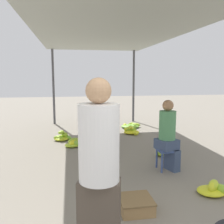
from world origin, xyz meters
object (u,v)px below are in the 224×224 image
object	(u,v)px
banana_pile_left_1	(62,137)
crate_near	(136,204)
banana_pile_left_0	(73,143)
vendor_seated	(168,134)
banana_pile_right_0	(213,189)
banana_pile_right_1	(165,152)
banana_pile_right_2	(131,131)
banana_pile_right_3	(131,126)
vendor_foreground	(99,170)
stool	(166,153)

from	to	relation	value
banana_pile_left_1	crate_near	xyz separation A→B (m)	(1.04, -3.78, 0.01)
banana_pile_left_0	crate_near	size ratio (longest dim) A/B	1.05
vendor_seated	banana_pile_left_0	size ratio (longest dim) A/B	2.92
banana_pile_right_0	banana_pile_right_1	bearing A→B (deg)	91.15
banana_pile_left_1	banana_pile_right_0	xyz separation A→B (m)	(2.29, -3.52, -0.00)
banana_pile_right_2	banana_pile_left_0	bearing A→B (deg)	-147.60
banana_pile_right_1	banana_pile_right_3	distance (m)	3.03
banana_pile_right_0	banana_pile_right_3	size ratio (longest dim) A/B	0.67
banana_pile_left_1	banana_pile_right_2	xyz separation A→B (m)	(2.05, 0.46, 0.00)
banana_pile_right_3	crate_near	xyz separation A→B (m)	(-1.22, -5.11, 0.03)
crate_near	vendor_foreground	bearing A→B (deg)	-125.44
banana_pile_left_1	banana_pile_left_0	bearing A→B (deg)	-65.63
banana_pile_right_2	banana_pile_right_0	bearing A→B (deg)	-86.51
banana_pile_right_0	banana_pile_right_1	size ratio (longest dim) A/B	1.04
banana_pile_right_2	crate_near	world-z (taller)	banana_pile_right_2
banana_pile_left_0	banana_pile_right_2	bearing A→B (deg)	32.40
banana_pile_right_2	crate_near	distance (m)	4.36
banana_pile_left_1	crate_near	world-z (taller)	banana_pile_left_1
banana_pile_left_0	banana_pile_right_3	world-z (taller)	banana_pile_left_0
banana_pile_right_2	vendor_foreground	bearing A→B (deg)	-107.36
banana_pile_left_1	banana_pile_right_1	distance (m)	2.83
stool	banana_pile_right_3	size ratio (longest dim) A/B	0.58
crate_near	banana_pile_right_2	bearing A→B (deg)	76.61
vendor_foreground	banana_pile_right_0	bearing A→B (deg)	30.08
stool	vendor_seated	world-z (taller)	vendor_seated
banana_pile_left_0	stool	bearing A→B (deg)	-47.63
crate_near	banana_pile_right_1	bearing A→B (deg)	59.65
vendor_seated	banana_pile_right_2	size ratio (longest dim) A/B	2.21
banana_pile_right_1	banana_pile_right_0	bearing A→B (deg)	-88.85
vendor_foreground	banana_pile_right_3	distance (m)	6.22
banana_pile_right_1	vendor_seated	bearing A→B (deg)	-108.66
vendor_foreground	vendor_seated	bearing A→B (deg)	53.96
banana_pile_right_0	crate_near	bearing A→B (deg)	-168.28
vendor_seated	banana_pile_left_1	bearing A→B (deg)	128.54
banana_pile_left_0	banana_pile_left_1	xyz separation A→B (m)	(-0.30, 0.66, -0.00)
banana_pile_right_1	crate_near	world-z (taller)	banana_pile_right_1
stool	banana_pile_right_3	distance (m)	3.84
vendor_foreground	vendor_seated	world-z (taller)	vendor_foreground
banana_pile_left_1	banana_pile_right_0	world-z (taller)	banana_pile_left_1
banana_pile_right_1	banana_pile_right_3	bearing A→B (deg)	89.95
banana_pile_right_0	banana_pile_left_1	bearing A→B (deg)	123.02
banana_pile_left_0	banana_pile_right_2	size ratio (longest dim) A/B	0.76
banana_pile_left_0	banana_pile_right_0	distance (m)	3.49
banana_pile_right_2	stool	bearing A→B (deg)	-91.51
stool	banana_pile_right_1	bearing A→B (deg)	70.04
vendor_seated	banana_pile_right_3	bearing A→B (deg)	85.98
vendor_seated	banana_pile_left_1	world-z (taller)	vendor_seated
vendor_foreground	banana_pile_left_1	world-z (taller)	vendor_foreground
vendor_foreground	banana_pile_left_0	size ratio (longest dim) A/B	3.84
banana_pile_right_0	banana_pile_right_1	distance (m)	1.82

